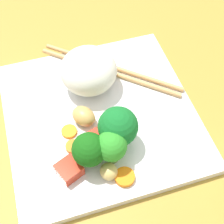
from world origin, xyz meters
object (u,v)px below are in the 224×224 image
(carrot_slice_0, at_px, (108,120))
(rice_mound, at_px, (91,70))
(broccoli_floret_0, at_px, (111,147))
(square_plate, at_px, (100,115))
(chopstick_pair, at_px, (110,69))

(carrot_slice_0, bearing_deg, rice_mound, 92.79)
(rice_mound, height_order, broccoli_floret_0, rice_mound)
(square_plate, height_order, rice_mound, rice_mound)
(broccoli_floret_0, xyz_separation_m, chopstick_pair, (0.05, 0.15, -0.03))
(square_plate, distance_m, rice_mound, 0.07)
(broccoli_floret_0, bearing_deg, rice_mound, 85.26)
(rice_mound, xyz_separation_m, broccoli_floret_0, (-0.01, -0.13, 0.00))
(rice_mound, bearing_deg, carrot_slice_0, -87.21)
(rice_mound, bearing_deg, square_plate, -93.11)
(square_plate, relative_size, carrot_slice_0, 12.24)
(rice_mound, distance_m, chopstick_pair, 0.05)
(carrot_slice_0, bearing_deg, square_plate, 111.79)
(broccoli_floret_0, distance_m, chopstick_pair, 0.16)
(chopstick_pair, bearing_deg, broccoli_floret_0, 114.09)
(broccoli_floret_0, bearing_deg, chopstick_pair, 72.47)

